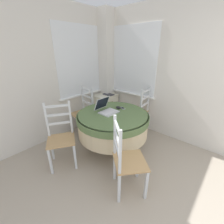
{
  "coord_description": "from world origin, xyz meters",
  "views": [
    {
      "loc": [
        -0.79,
        0.43,
        1.76
      ],
      "look_at": [
        1.13,
        2.11,
        0.66
      ],
      "focal_mm": 24.0,
      "sensor_mm": 36.0,
      "label": 1
    }
  ],
  "objects_px": {
    "corner_cabinet": "(106,108)",
    "book_on_cabinet": "(108,94)",
    "laptop": "(106,109)",
    "round_dining_table": "(113,122)",
    "cell_phone": "(123,108)",
    "dining_chair_near_back_window": "(84,112)",
    "dining_chair_left_flank": "(61,137)",
    "dining_chair_camera_near": "(126,160)",
    "computer_mouse": "(118,108)",
    "dining_chair_near_right_window": "(139,111)"
  },
  "relations": [
    {
      "from": "dining_chair_near_back_window",
      "to": "book_on_cabinet",
      "type": "height_order",
      "value": "dining_chair_near_back_window"
    },
    {
      "from": "round_dining_table",
      "to": "dining_chair_camera_near",
      "type": "xyz_separation_m",
      "value": [
        -0.55,
        -0.7,
        -0.08
      ]
    },
    {
      "from": "laptop",
      "to": "dining_chair_camera_near",
      "type": "distance_m",
      "value": 1.02
    },
    {
      "from": "dining_chair_near_right_window",
      "to": "book_on_cabinet",
      "type": "xyz_separation_m",
      "value": [
        -0.03,
        0.87,
        0.22
      ]
    },
    {
      "from": "laptop",
      "to": "computer_mouse",
      "type": "xyz_separation_m",
      "value": [
        0.24,
        -0.07,
        -0.03
      ]
    },
    {
      "from": "corner_cabinet",
      "to": "book_on_cabinet",
      "type": "height_order",
      "value": "book_on_cabinet"
    },
    {
      "from": "round_dining_table",
      "to": "cell_phone",
      "type": "bearing_deg",
      "value": 1.26
    },
    {
      "from": "laptop",
      "to": "cell_phone",
      "type": "bearing_deg",
      "value": -20.26
    },
    {
      "from": "computer_mouse",
      "to": "laptop",
      "type": "bearing_deg",
      "value": 163.83
    },
    {
      "from": "laptop",
      "to": "cell_phone",
      "type": "xyz_separation_m",
      "value": [
        0.31,
        -0.12,
        -0.05
      ]
    },
    {
      "from": "dining_chair_camera_near",
      "to": "dining_chair_left_flank",
      "type": "bearing_deg",
      "value": 103.22
    },
    {
      "from": "dining_chair_camera_near",
      "to": "corner_cabinet",
      "type": "relative_size",
      "value": 1.48
    },
    {
      "from": "laptop",
      "to": "cell_phone",
      "type": "height_order",
      "value": "laptop"
    },
    {
      "from": "laptop",
      "to": "dining_chair_left_flank",
      "type": "relative_size",
      "value": 0.34
    },
    {
      "from": "corner_cabinet",
      "to": "dining_chair_near_right_window",
      "type": "bearing_deg",
      "value": -85.41
    },
    {
      "from": "dining_chair_near_back_window",
      "to": "dining_chair_near_right_window",
      "type": "distance_m",
      "value": 1.2
    },
    {
      "from": "laptop",
      "to": "cell_phone",
      "type": "distance_m",
      "value": 0.34
    },
    {
      "from": "dining_chair_near_back_window",
      "to": "dining_chair_left_flank",
      "type": "relative_size",
      "value": 1.0
    },
    {
      "from": "corner_cabinet",
      "to": "book_on_cabinet",
      "type": "bearing_deg",
      "value": -58.07
    },
    {
      "from": "round_dining_table",
      "to": "dining_chair_left_flank",
      "type": "bearing_deg",
      "value": 154.76
    },
    {
      "from": "cell_phone",
      "to": "corner_cabinet",
      "type": "height_order",
      "value": "cell_phone"
    },
    {
      "from": "cell_phone",
      "to": "dining_chair_left_flank",
      "type": "height_order",
      "value": "dining_chair_left_flank"
    },
    {
      "from": "round_dining_table",
      "to": "cell_phone",
      "type": "distance_m",
      "value": 0.34
    },
    {
      "from": "dining_chair_near_right_window",
      "to": "dining_chair_near_back_window",
      "type": "bearing_deg",
      "value": 133.85
    },
    {
      "from": "dining_chair_near_back_window",
      "to": "corner_cabinet",
      "type": "distance_m",
      "value": 0.77
    },
    {
      "from": "dining_chair_camera_near",
      "to": "book_on_cabinet",
      "type": "bearing_deg",
      "value": 48.47
    },
    {
      "from": "laptop",
      "to": "book_on_cabinet",
      "type": "distance_m",
      "value": 1.17
    },
    {
      "from": "dining_chair_camera_near",
      "to": "dining_chair_left_flank",
      "type": "height_order",
      "value": "same"
    },
    {
      "from": "dining_chair_near_back_window",
      "to": "dining_chair_left_flank",
      "type": "distance_m",
      "value": 1.0
    },
    {
      "from": "computer_mouse",
      "to": "dining_chair_near_right_window",
      "type": "bearing_deg",
      "value": -2.85
    },
    {
      "from": "laptop",
      "to": "computer_mouse",
      "type": "height_order",
      "value": "laptop"
    },
    {
      "from": "laptop",
      "to": "dining_chair_camera_near",
      "type": "xyz_separation_m",
      "value": [
        -0.52,
        -0.82,
        -0.31
      ]
    },
    {
      "from": "dining_chair_camera_near",
      "to": "round_dining_table",
      "type": "bearing_deg",
      "value": 51.97
    },
    {
      "from": "cell_phone",
      "to": "dining_chair_left_flank",
      "type": "distance_m",
      "value": 1.17
    },
    {
      "from": "dining_chair_near_back_window",
      "to": "book_on_cabinet",
      "type": "relative_size",
      "value": 4.13
    },
    {
      "from": "round_dining_table",
      "to": "dining_chair_near_right_window",
      "type": "height_order",
      "value": "dining_chair_near_right_window"
    },
    {
      "from": "laptop",
      "to": "round_dining_table",
      "type": "bearing_deg",
      "value": -77.08
    },
    {
      "from": "round_dining_table",
      "to": "dining_chair_left_flank",
      "type": "relative_size",
      "value": 1.21
    },
    {
      "from": "dining_chair_near_back_window",
      "to": "dining_chair_near_right_window",
      "type": "bearing_deg",
      "value": -46.15
    },
    {
      "from": "corner_cabinet",
      "to": "dining_chair_left_flank",
      "type": "bearing_deg",
      "value": -160.48
    },
    {
      "from": "dining_chair_left_flank",
      "to": "computer_mouse",
      "type": "bearing_deg",
      "value": -17.79
    },
    {
      "from": "computer_mouse",
      "to": "cell_phone",
      "type": "relative_size",
      "value": 0.8
    },
    {
      "from": "computer_mouse",
      "to": "cell_phone",
      "type": "height_order",
      "value": "computer_mouse"
    },
    {
      "from": "corner_cabinet",
      "to": "cell_phone",
      "type": "bearing_deg",
      "value": -119.45
    },
    {
      "from": "laptop",
      "to": "dining_chair_camera_near",
      "type": "relative_size",
      "value": 0.34
    },
    {
      "from": "laptop",
      "to": "dining_chair_camera_near",
      "type": "height_order",
      "value": "dining_chair_camera_near"
    },
    {
      "from": "round_dining_table",
      "to": "computer_mouse",
      "type": "height_order",
      "value": "computer_mouse"
    },
    {
      "from": "dining_chair_camera_near",
      "to": "laptop",
      "type": "bearing_deg",
      "value": 57.7
    },
    {
      "from": "laptop",
      "to": "corner_cabinet",
      "type": "bearing_deg",
      "value": 44.41
    },
    {
      "from": "book_on_cabinet",
      "to": "computer_mouse",
      "type": "bearing_deg",
      "value": -127.54
    }
  ]
}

